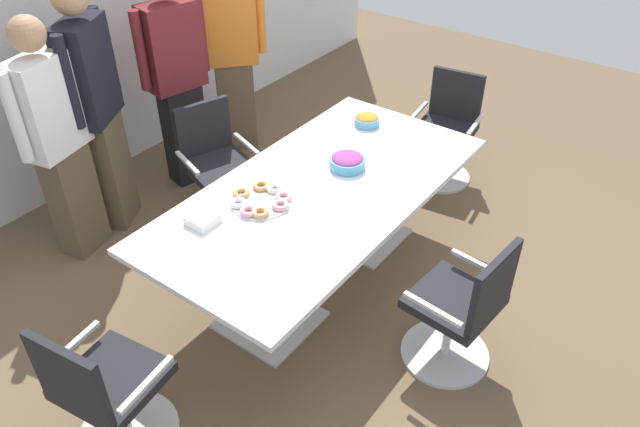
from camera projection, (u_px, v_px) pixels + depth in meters
The scene contains 15 objects.
ground_plane at pixel (320, 276), 4.38m from camera, with size 10.00×10.00×0.01m, color brown.
back_wall at pixel (67, 13), 4.68m from camera, with size 8.00×0.10×2.80m, color white.
conference_table at pixel (320, 204), 4.00m from camera, with size 2.40×1.20×0.75m.
office_chair_0 at pixel (217, 169), 4.75m from camera, with size 0.69×0.69×0.91m.
office_chair_1 at pixel (107, 395), 3.07m from camera, with size 0.61×0.61×0.91m.
office_chair_2 at pixel (461, 312), 3.53m from camera, with size 0.59×0.59×0.91m.
office_chair_3 at pixel (446, 134), 5.20m from camera, with size 0.61×0.61×0.91m.
person_standing_0 at pixel (58, 139), 4.11m from camera, with size 0.61×0.32×1.75m.
person_standing_1 at pixel (96, 106), 4.34m from camera, with size 0.57×0.41×1.87m.
person_standing_2 at pixel (177, 77), 4.85m from camera, with size 0.61×0.30×1.78m.
person_standing_3 at pixel (232, 53), 5.30m from camera, with size 0.52×0.46×1.75m.
snack_bowl_candy_mix at pixel (348, 161), 4.10m from camera, with size 0.24×0.24×0.10m.
snack_bowl_chips_orange at pixel (367, 120), 4.58m from camera, with size 0.19×0.19×0.09m.
donut_platter at pixel (261, 200), 3.79m from camera, with size 0.39×0.39×0.04m.
napkin_pile at pixel (203, 219), 3.62m from camera, with size 0.16×0.16×0.06m, color white.
Camera 1 is at (-2.61, -1.93, 2.97)m, focal length 34.51 mm.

